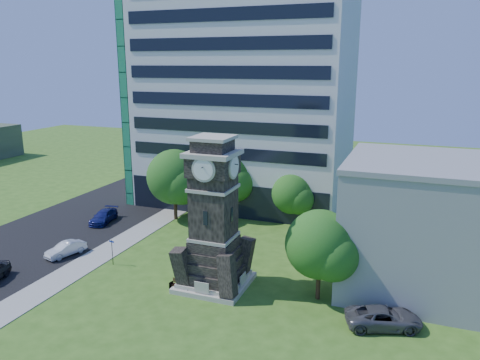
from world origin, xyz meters
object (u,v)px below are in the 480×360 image
at_px(car_east_lot, 384,318).
at_px(park_bench, 181,286).
at_px(car_street_mid, 66,249).
at_px(street_sign, 112,249).
at_px(car_street_north, 104,217).
at_px(clock_tower, 214,224).

bearing_deg(car_east_lot, park_bench, 71.80).
height_order(car_street_mid, street_sign, street_sign).
distance_m(car_east_lot, street_sign, 23.56).
xyz_separation_m(car_street_mid, car_street_north, (-2.56, 9.16, 0.04)).
bearing_deg(street_sign, park_bench, -4.82).
relative_size(clock_tower, car_street_mid, 3.21).
bearing_deg(car_street_mid, park_bench, 5.83).
xyz_separation_m(clock_tower, street_sign, (-10.14, 0.38, -3.82)).
xyz_separation_m(car_street_mid, park_bench, (13.44, -2.52, -0.14)).
bearing_deg(car_street_north, street_sign, -60.20).
bearing_deg(park_bench, street_sign, 175.11).
xyz_separation_m(car_street_north, park_bench, (16.00, -11.67, -0.18)).
height_order(car_street_mid, car_street_north, car_street_north).
distance_m(clock_tower, car_street_north, 21.01).
height_order(clock_tower, street_sign, clock_tower).
relative_size(car_east_lot, street_sign, 2.20).
relative_size(car_east_lot, park_bench, 2.88).
distance_m(car_street_mid, car_east_lot, 28.90).
height_order(clock_tower, park_bench, clock_tower).
xyz_separation_m(park_bench, street_sign, (-8.08, 2.35, 0.98)).
xyz_separation_m(clock_tower, car_street_north, (-18.05, 9.71, -4.62)).
distance_m(car_street_mid, park_bench, 13.68).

